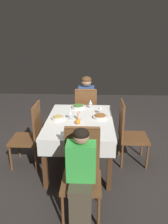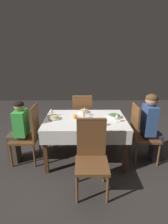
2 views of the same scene
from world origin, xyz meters
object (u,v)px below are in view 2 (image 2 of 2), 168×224
bowl_north (89,124)px  wine_glass_south (85,110)px  wine_glass_west (117,116)px  orange_fruit (75,116)px  chair_west (141,132)px  wine_glass_north (101,119)px  person_adult_denim (151,124)px  chair_south (82,116)px  person_child_green (18,129)px  bowl_east (54,118)px  chair_east (29,133)px  wine_glass_east (51,111)px  bowl_south (84,111)px  bowl_west (115,116)px  dining_table (85,124)px  chair_north (92,154)px  candle_centerpiece (84,115)px

bowl_north → wine_glass_south: bearing=-81.2°
wine_glass_west → orange_fruit: (0.67, -0.17, -0.07)m
chair_west → wine_glass_west: 0.55m
wine_glass_north → person_adult_denim: bearing=-163.9°
chair_south → person_child_green: bearing=37.9°
chair_south → wine_glass_south: chair_south is taller
chair_south → bowl_east: 0.92m
chair_east → wine_glass_east: size_ratio=6.93×
bowl_east → bowl_south: (-0.50, -0.34, -0.00)m
wine_glass_west → bowl_north: bearing=18.7°
chair_south → orange_fruit: chair_south is taller
chair_east → chair_south: 1.20m
chair_east → bowl_west: chair_east is taller
dining_table → chair_north: (-0.07, 0.74, -0.13)m
chair_east → bowl_south: bearing=113.6°
dining_table → bowl_north: bowl_north is taller
chair_south → wine_glass_north: bearing=105.3°
candle_centerpiece → chair_north: bearing=97.7°
bowl_south → candle_centerpiece: (0.01, 0.31, 0.03)m
orange_fruit → bowl_east: bearing=5.5°
dining_table → bowl_west: bearing=-173.6°
bowl_west → bowl_south: size_ratio=1.24×
bowl_east → bowl_north: size_ratio=0.83×
dining_table → bowl_west: (-0.50, -0.06, 0.12)m
chair_west → chair_south: size_ratio=1.00×
bowl_north → chair_east: bearing=-12.4°
person_adult_denim → bowl_south: person_adult_denim is taller
chair_east → bowl_south: chair_east is taller
person_child_green → candle_centerpiece: bearing=94.9°
bowl_south → orange_fruit: 0.34m
person_child_green → bowl_south: 1.17m
person_adult_denim → orange_fruit: bearing=86.6°
bowl_south → chair_west: bearing=158.3°
chair_west → wine_glass_west: size_ratio=6.65×
bowl_west → wine_glass_north: 0.46m
wine_glass_south → wine_glass_north: (-0.24, 0.45, -0.00)m
wine_glass_south → candle_centerpiece: size_ratio=1.03×
bowl_west → wine_glass_west: bearing=90.1°
dining_table → chair_south: (0.05, -0.74, -0.13)m
person_child_green → chair_north: bearing=60.8°
chair_north → wine_glass_west: size_ratio=6.65×
person_adult_denim → wine_glass_west: 0.63m
person_adult_denim → bowl_west: person_adult_denim is taller
bowl_east → orange_fruit: size_ratio=2.44×
wine_glass_south → bowl_west: bearing=170.6°
chair_south → person_adult_denim: person_adult_denim is taller
chair_south → candle_centerpiece: bearing=92.0°
chair_south → wine_glass_south: (-0.04, 0.60, 0.33)m
chair_south → chair_north: same height
bowl_east → candle_centerpiece: bearing=-176.4°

